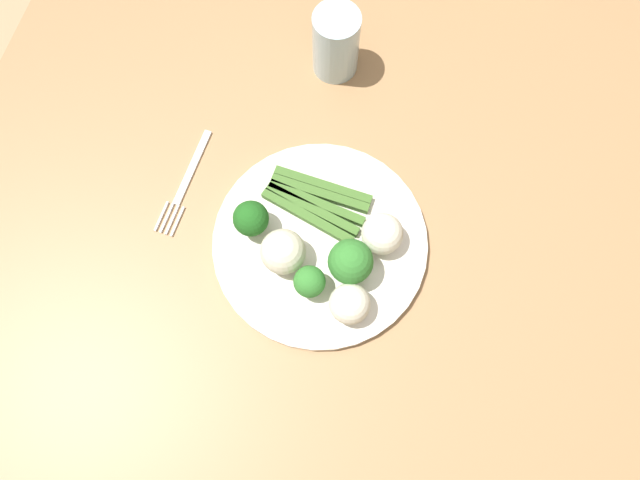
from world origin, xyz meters
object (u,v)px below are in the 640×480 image
(cauliflower_near_fork, at_px, (350,304))
(plate, at_px, (320,243))
(asparagus_bundle, at_px, (316,201))
(fork, at_px, (186,183))
(water_glass, at_px, (336,43))
(dining_table, at_px, (376,248))
(broccoli_outer_edge, at_px, (309,282))
(broccoli_front, at_px, (351,262))
(cauliflower_left, at_px, (381,234))
(broccoli_back, at_px, (251,219))
(cauliflower_near_center, at_px, (283,252))
(chair, at_px, (439,0))

(cauliflower_near_fork, bearing_deg, plate, -52.51)
(plate, xyz_separation_m, asparagus_bundle, (0.02, -0.05, 0.01))
(cauliflower_near_fork, xyz_separation_m, fork, (0.27, -0.11, -0.04))
(plate, xyz_separation_m, cauliflower_near_fork, (-0.06, 0.08, 0.03))
(cauliflower_near_fork, distance_m, water_glass, 0.37)
(dining_table, height_order, plate, plate)
(broccoli_outer_edge, xyz_separation_m, broccoli_front, (-0.04, -0.04, 0.01))
(asparagus_bundle, xyz_separation_m, cauliflower_left, (-0.10, 0.03, 0.02))
(broccoli_back, bearing_deg, broccoli_outer_edge, 147.84)
(broccoli_back, height_order, fork, broccoli_back)
(dining_table, xyz_separation_m, cauliflower_near_center, (0.12, 0.08, 0.15))
(plate, xyz_separation_m, broccoli_front, (-0.05, 0.03, 0.05))
(plate, bearing_deg, fork, -10.22)
(water_glass, bearing_deg, dining_table, 119.40)
(asparagus_bundle, height_order, broccoli_back, broccoli_back)
(fork, distance_m, water_glass, 0.29)
(plate, distance_m, cauliflower_left, 0.09)
(cauliflower_near_center, bearing_deg, broccoli_front, -175.70)
(cauliflower_near_center, relative_size, fork, 0.36)
(broccoli_outer_edge, xyz_separation_m, water_glass, (0.06, -0.34, 0.01))
(cauliflower_left, xyz_separation_m, cauliflower_near_center, (0.12, 0.06, 0.00))
(cauliflower_left, bearing_deg, water_glass, -63.38)
(plate, relative_size, asparagus_bundle, 1.97)
(dining_table, bearing_deg, asparagus_bundle, -1.14)
(cauliflower_near_center, bearing_deg, cauliflower_left, -153.68)
(cauliflower_near_fork, relative_size, cauliflower_near_center, 0.89)
(cauliflower_near_fork, distance_m, cauliflower_near_center, 0.11)
(broccoli_back, height_order, broccoli_front, broccoli_front)
(plate, relative_size, fork, 1.74)
(chair, distance_m, cauliflower_near_center, 0.78)
(dining_table, bearing_deg, cauliflower_left, 88.09)
(fork, bearing_deg, broccoli_back, 73.93)
(asparagus_bundle, height_order, fork, asparagus_bundle)
(dining_table, relative_size, broccoli_back, 21.51)
(broccoli_outer_edge, relative_size, cauliflower_near_fork, 0.96)
(plate, height_order, cauliflower_near_center, cauliflower_near_center)
(asparagus_bundle, height_order, cauliflower_near_fork, cauliflower_near_fork)
(cauliflower_near_fork, height_order, water_glass, water_glass)
(cauliflower_near_center, xyz_separation_m, fork, (0.17, -0.07, -0.04))
(broccoli_back, bearing_deg, fork, -19.74)
(broccoli_back, xyz_separation_m, broccoli_front, (-0.14, 0.02, 0.01))
(cauliflower_near_center, distance_m, fork, 0.19)
(dining_table, distance_m, broccoli_outer_edge, 0.20)
(broccoli_outer_edge, bearing_deg, cauliflower_near_center, -33.82)
(plate, height_order, water_glass, water_glass)
(asparagus_bundle, bearing_deg, cauliflower_left, -8.12)
(chair, bearing_deg, cauliflower_left, 98.93)
(broccoli_front, height_order, cauliflower_near_center, broccoli_front)
(cauliflower_left, relative_size, water_glass, 0.52)
(broccoli_back, xyz_separation_m, cauliflower_left, (-0.17, -0.03, -0.01))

